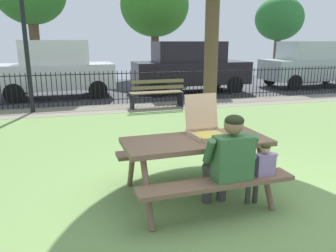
{
  "coord_description": "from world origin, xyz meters",
  "views": [
    {
      "loc": [
        -1.88,
        -3.16,
        1.94
      ],
      "look_at": [
        -0.64,
        1.29,
        0.75
      ],
      "focal_mm": 35.17,
      "sensor_mm": 36.0,
      "label": 1
    }
  ],
  "objects": [
    {
      "name": "iron_fence_streetside",
      "position": [
        -0.0,
        7.23,
        0.54
      ],
      "size": [
        21.37,
        0.03,
        1.05
      ],
      "color": "black",
      "rests_on": "ground"
    },
    {
      "name": "far_tree_center",
      "position": [
        2.44,
        15.01,
        3.79
      ],
      "size": [
        3.66,
        3.66,
        5.47
      ],
      "color": "brown",
      "rests_on": "ground"
    },
    {
      "name": "picnic_table_foreground",
      "position": [
        -0.5,
        0.49,
        0.6
      ],
      "size": [
        1.86,
        1.55,
        0.79
      ],
      "color": "brown",
      "rests_on": "ground"
    },
    {
      "name": "parked_car_right",
      "position": [
        2.41,
        9.1,
        1.01
      ],
      "size": [
        4.42,
        1.95,
        1.94
      ],
      "color": "black",
      "rests_on": "ground"
    },
    {
      "name": "child_at_table",
      "position": [
        0.1,
        -0.02,
        0.51
      ],
      "size": [
        0.33,
        0.32,
        0.84
      ],
      "color": "#3D3D3D",
      "rests_on": "ground"
    },
    {
      "name": "ground",
      "position": [
        0.0,
        1.61,
        -0.01
      ],
      "size": [
        28.0,
        11.23,
        0.02
      ],
      "primitive_type": "cube",
      "color": "#6F914E"
    },
    {
      "name": "cobblestone_walkway",
      "position": [
        0.0,
        6.53,
        -0.0
      ],
      "size": [
        28.0,
        1.4,
        0.01
      ],
      "primitive_type": "cube",
      "color": "gray"
    },
    {
      "name": "adult_at_table",
      "position": [
        -0.31,
        -0.01,
        0.66
      ],
      "size": [
        0.62,
        0.6,
        1.19
      ],
      "color": "#3F3F3F",
      "rests_on": "ground"
    },
    {
      "name": "pizza_box_open",
      "position": [
        -0.31,
        0.62,
        0.87
      ],
      "size": [
        0.51,
        0.56,
        0.51
      ],
      "color": "tan",
      "rests_on": "picnic_table_foreground"
    },
    {
      "name": "street_asphalt",
      "position": [
        0.0,
        10.73,
        -0.01
      ],
      "size": [
        28.0,
        7.01,
        0.01
      ],
      "primitive_type": "cube",
      "color": "#38383D"
    },
    {
      "name": "parked_car_far_right",
      "position": [
        8.06,
        9.1,
        1.01
      ],
      "size": [
        4.41,
        1.94,
        1.94
      ],
      "color": "#B1BCBD",
      "rests_on": "ground"
    },
    {
      "name": "parked_car_center",
      "position": [
        -2.54,
        9.1,
        1.01
      ],
      "size": [
        3.96,
        1.95,
        1.98
      ],
      "color": "white",
      "rests_on": "ground"
    },
    {
      "name": "pizza_slice_on_table",
      "position": [
        0.05,
        0.4,
        0.78
      ],
      "size": [
        0.26,
        0.3,
        0.02
      ],
      "color": "#F2CE6F",
      "rests_on": "picnic_table_foreground"
    },
    {
      "name": "park_bench_center",
      "position": [
        0.43,
        6.39,
        0.42
      ],
      "size": [
        1.61,
        0.52,
        0.85
      ],
      "color": "brown",
      "rests_on": "ground"
    },
    {
      "name": "lamp_post_walkway",
      "position": [
        -3.12,
        6.6,
        2.48
      ],
      "size": [
        0.28,
        0.28,
        4.06
      ],
      "color": "black",
      "rests_on": "ground"
    },
    {
      "name": "far_tree_midright",
      "position": [
        10.13,
        15.01,
        3.24
      ],
      "size": [
        2.86,
        2.86,
        4.56
      ],
      "color": "brown",
      "rests_on": "ground"
    }
  ]
}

